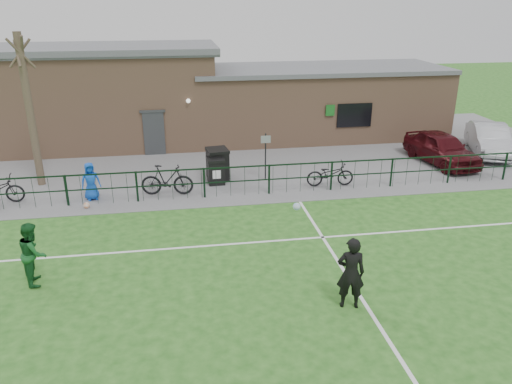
{
  "coord_description": "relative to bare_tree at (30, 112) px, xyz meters",
  "views": [
    {
      "loc": [
        -2.4,
        -9.79,
        7.17
      ],
      "look_at": [
        0.0,
        5.0,
        1.3
      ],
      "focal_mm": 35.0,
      "sensor_mm": 36.0,
      "label": 1
    }
  ],
  "objects": [
    {
      "name": "ground",
      "position": [
        8.0,
        -10.5,
        -3.0
      ],
      "size": [
        90.0,
        90.0,
        0.0
      ],
      "primitive_type": "plane",
      "color": "#23591A",
      "rests_on": "ground"
    },
    {
      "name": "paving_strip",
      "position": [
        8.0,
        3.0,
        -2.99
      ],
      "size": [
        34.0,
        13.0,
        0.02
      ],
      "primitive_type": "cube",
      "color": "slate",
      "rests_on": "ground"
    },
    {
      "name": "pitch_line_touch",
      "position": [
        8.0,
        -2.7,
        -3.0
      ],
      "size": [
        28.0,
        0.1,
        0.01
      ],
      "primitive_type": "cube",
      "color": "white",
      "rests_on": "ground"
    },
    {
      "name": "pitch_line_mid",
      "position": [
        8.0,
        -6.5,
        -3.0
      ],
      "size": [
        28.0,
        0.1,
        0.01
      ],
      "primitive_type": "cube",
      "color": "white",
      "rests_on": "ground"
    },
    {
      "name": "pitch_line_perp",
      "position": [
        10.0,
        -10.5,
        -3.0
      ],
      "size": [
        0.1,
        16.0,
        0.01
      ],
      "primitive_type": "cube",
      "color": "white",
      "rests_on": "ground"
    },
    {
      "name": "perimeter_fence",
      "position": [
        8.0,
        -2.5,
        -2.4
      ],
      "size": [
        28.0,
        0.1,
        1.2
      ],
      "primitive_type": "cube",
      "color": "black",
      "rests_on": "ground"
    },
    {
      "name": "bare_tree",
      "position": [
        0.0,
        0.0,
        0.0
      ],
      "size": [
        0.3,
        0.3,
        6.0
      ],
      "primitive_type": "cylinder",
      "color": "#493A2C",
      "rests_on": "ground"
    },
    {
      "name": "wheelie_bin_left",
      "position": [
        7.19,
        -0.5,
        -2.37
      ],
      "size": [
        0.93,
        1.02,
        1.22
      ],
      "primitive_type": "cube",
      "rotation": [
        0.0,
        0.0,
        0.14
      ],
      "color": "black",
      "rests_on": "paving_strip"
    },
    {
      "name": "wheelie_bin_right",
      "position": [
        7.07,
        -1.0,
        -2.48
      ],
      "size": [
        0.69,
        0.77,
        0.99
      ],
      "primitive_type": "cube",
      "rotation": [
        0.0,
        0.0,
        0.05
      ],
      "color": "black",
      "rests_on": "paving_strip"
    },
    {
      "name": "sign_post",
      "position": [
        9.13,
        -0.96,
        -1.98
      ],
      "size": [
        0.07,
        0.07,
        2.0
      ],
      "primitive_type": "cylinder",
      "rotation": [
        0.0,
        0.0,
        0.18
      ],
      "color": "black",
      "rests_on": "paving_strip"
    },
    {
      "name": "car_maroon",
      "position": [
        17.49,
        -0.01,
        -2.26
      ],
      "size": [
        2.27,
        4.41,
        1.43
      ],
      "primitive_type": "imported",
      "rotation": [
        0.0,
        0.0,
        0.14
      ],
      "color": "#410B10",
      "rests_on": "paving_strip"
    },
    {
      "name": "car_silver",
      "position": [
        20.5,
        1.0,
        -2.26
      ],
      "size": [
        3.0,
        4.63,
        1.44
      ],
      "primitive_type": "imported",
      "rotation": [
        0.0,
        0.0,
        -0.37
      ],
      "color": "#A7A9AF",
      "rests_on": "paving_strip"
    },
    {
      "name": "bicycle_d",
      "position": [
        5.11,
        -1.99,
        -2.38
      ],
      "size": [
        2.06,
        0.82,
        1.2
      ],
      "primitive_type": "imported",
      "rotation": [
        0.0,
        0.0,
        1.44
      ],
      "color": "black",
      "rests_on": "paving_strip"
    },
    {
      "name": "bicycle_e",
      "position": [
        11.59,
        -2.05,
        -2.48
      ],
      "size": [
        1.94,
        0.78,
        1.0
      ],
      "primitive_type": "imported",
      "rotation": [
        0.0,
        0.0,
        1.51
      ],
      "color": "black",
      "rests_on": "paving_strip"
    },
    {
      "name": "spectator_child",
      "position": [
        2.29,
        -2.01,
        -2.26
      ],
      "size": [
        0.82,
        0.66,
        1.45
      ],
      "primitive_type": "imported",
      "rotation": [
        0.0,
        0.0,
        0.32
      ],
      "color": "blue",
      "rests_on": "paving_strip"
    },
    {
      "name": "goalkeeper_kick",
      "position": [
        9.54,
        -10.23,
        -2.05
      ],
      "size": [
        1.25,
        2.92,
        1.88
      ],
      "color": "black",
      "rests_on": "ground"
    },
    {
      "name": "outfield_player",
      "position": [
        1.65,
        -7.82,
        -2.14
      ],
      "size": [
        0.79,
        0.94,
        1.73
      ],
      "primitive_type": "imported",
      "rotation": [
        0.0,
        0.0,
        1.75
      ],
      "color": "#185625",
      "rests_on": "ground"
    },
    {
      "name": "ball_ground",
      "position": [
        2.19,
        -2.85,
        -2.88
      ],
      "size": [
        0.23,
        0.23,
        0.23
      ],
      "primitive_type": "sphere",
      "color": "silver",
      "rests_on": "ground"
    },
    {
      "name": "clubhouse",
      "position": [
        7.12,
        6.0,
        -0.78
      ],
      "size": [
        24.25,
        5.4,
        4.96
      ],
      "color": "tan",
      "rests_on": "ground"
    }
  ]
}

